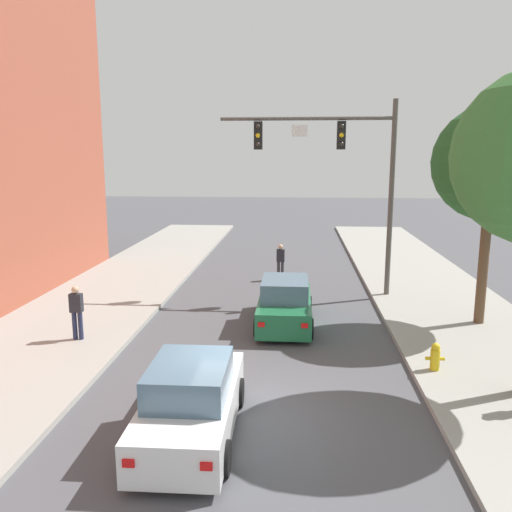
{
  "coord_description": "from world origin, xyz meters",
  "views": [
    {
      "loc": [
        0.98,
        -10.47,
        5.58
      ],
      "look_at": [
        -0.46,
        7.93,
        2.0
      ],
      "focal_mm": 36.5,
      "sensor_mm": 36.0,
      "label": 1
    }
  ],
  "objects_px": {
    "car_lead_green": "(285,304)",
    "fire_hydrant": "(435,357)",
    "pedestrian_sidewalk_left_walker": "(77,310)",
    "pedestrian_crossing_road": "(281,260)",
    "car_following_white": "(191,402)",
    "street_tree_second": "(492,163)",
    "traffic_signal_mast": "(343,162)"
  },
  "relations": [
    {
      "from": "fire_hydrant",
      "to": "pedestrian_sidewalk_left_walker",
      "type": "bearing_deg",
      "value": 171.6
    },
    {
      "from": "traffic_signal_mast",
      "to": "street_tree_second",
      "type": "relative_size",
      "value": 1.07
    },
    {
      "from": "car_following_white",
      "to": "pedestrian_sidewalk_left_walker",
      "type": "relative_size",
      "value": 2.6
    },
    {
      "from": "car_lead_green",
      "to": "fire_hydrant",
      "type": "bearing_deg",
      "value": -43.72
    },
    {
      "from": "car_following_white",
      "to": "fire_hydrant",
      "type": "distance_m",
      "value": 6.59
    },
    {
      "from": "car_following_white",
      "to": "street_tree_second",
      "type": "distance_m",
      "value": 11.94
    },
    {
      "from": "pedestrian_crossing_road",
      "to": "fire_hydrant",
      "type": "distance_m",
      "value": 11.06
    },
    {
      "from": "fire_hydrant",
      "to": "traffic_signal_mast",
      "type": "bearing_deg",
      "value": 104.06
    },
    {
      "from": "car_following_white",
      "to": "pedestrian_crossing_road",
      "type": "height_order",
      "value": "pedestrian_crossing_road"
    },
    {
      "from": "pedestrian_sidewalk_left_walker",
      "to": "pedestrian_crossing_road",
      "type": "relative_size",
      "value": 1.0
    },
    {
      "from": "pedestrian_sidewalk_left_walker",
      "to": "street_tree_second",
      "type": "xyz_separation_m",
      "value": [
        12.55,
        2.58,
        4.27
      ]
    },
    {
      "from": "car_following_white",
      "to": "pedestrian_sidewalk_left_walker",
      "type": "distance_m",
      "value": 6.61
    },
    {
      "from": "car_lead_green",
      "to": "fire_hydrant",
      "type": "height_order",
      "value": "car_lead_green"
    },
    {
      "from": "pedestrian_sidewalk_left_walker",
      "to": "car_following_white",
      "type": "bearing_deg",
      "value": -47.7
    },
    {
      "from": "car_lead_green",
      "to": "pedestrian_sidewalk_left_walker",
      "type": "height_order",
      "value": "pedestrian_sidewalk_left_walker"
    },
    {
      "from": "street_tree_second",
      "to": "car_following_white",
      "type": "bearing_deg",
      "value": -137.33
    },
    {
      "from": "traffic_signal_mast",
      "to": "car_following_white",
      "type": "bearing_deg",
      "value": -109.15
    },
    {
      "from": "fire_hydrant",
      "to": "pedestrian_crossing_road",
      "type": "bearing_deg",
      "value": 112.9
    },
    {
      "from": "car_lead_green",
      "to": "fire_hydrant",
      "type": "xyz_separation_m",
      "value": [
        3.95,
        -3.77,
        -0.22
      ]
    },
    {
      "from": "car_lead_green",
      "to": "pedestrian_sidewalk_left_walker",
      "type": "distance_m",
      "value": 6.57
    },
    {
      "from": "car_following_white",
      "to": "street_tree_second",
      "type": "bearing_deg",
      "value": 42.67
    },
    {
      "from": "traffic_signal_mast",
      "to": "car_lead_green",
      "type": "bearing_deg",
      "value": -119.27
    },
    {
      "from": "traffic_signal_mast",
      "to": "pedestrian_sidewalk_left_walker",
      "type": "xyz_separation_m",
      "value": [
        -8.22,
        -5.99,
        -4.28
      ]
    },
    {
      "from": "car_lead_green",
      "to": "traffic_signal_mast",
      "type": "bearing_deg",
      "value": 60.73
    },
    {
      "from": "street_tree_second",
      "to": "pedestrian_crossing_road",
      "type": "bearing_deg",
      "value": 137.85
    },
    {
      "from": "pedestrian_crossing_road",
      "to": "fire_hydrant",
      "type": "height_order",
      "value": "pedestrian_crossing_road"
    },
    {
      "from": "traffic_signal_mast",
      "to": "fire_hydrant",
      "type": "distance_m",
      "value": 9.1
    },
    {
      "from": "traffic_signal_mast",
      "to": "pedestrian_sidewalk_left_walker",
      "type": "bearing_deg",
      "value": -143.93
    },
    {
      "from": "traffic_signal_mast",
      "to": "car_following_white",
      "type": "distance_m",
      "value": 12.4
    },
    {
      "from": "car_following_white",
      "to": "pedestrian_crossing_road",
      "type": "bearing_deg",
      "value": 84.33
    },
    {
      "from": "pedestrian_sidewalk_left_walker",
      "to": "street_tree_second",
      "type": "height_order",
      "value": "street_tree_second"
    },
    {
      "from": "fire_hydrant",
      "to": "car_lead_green",
      "type": "bearing_deg",
      "value": 136.28
    }
  ]
}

